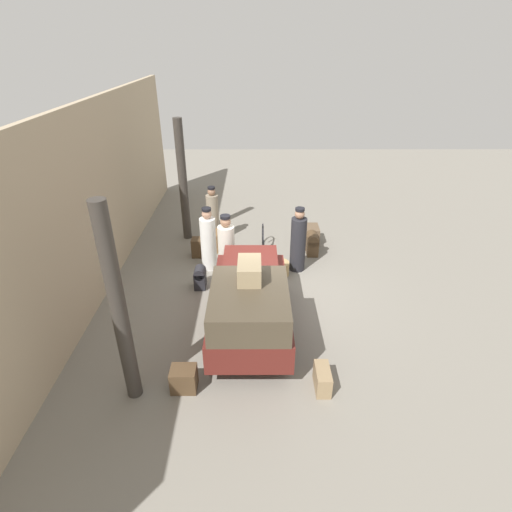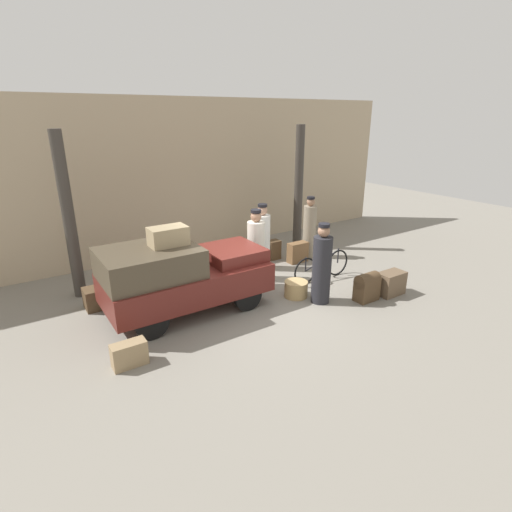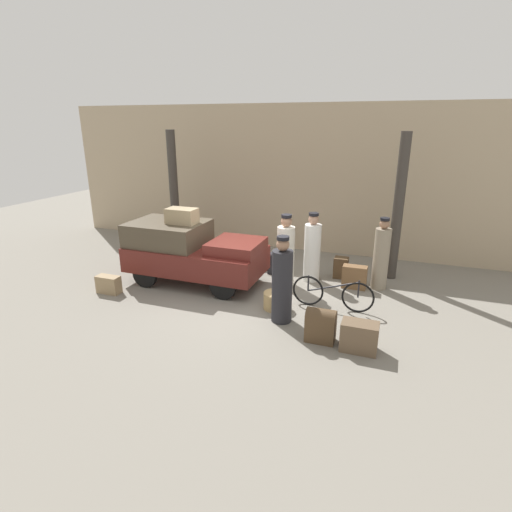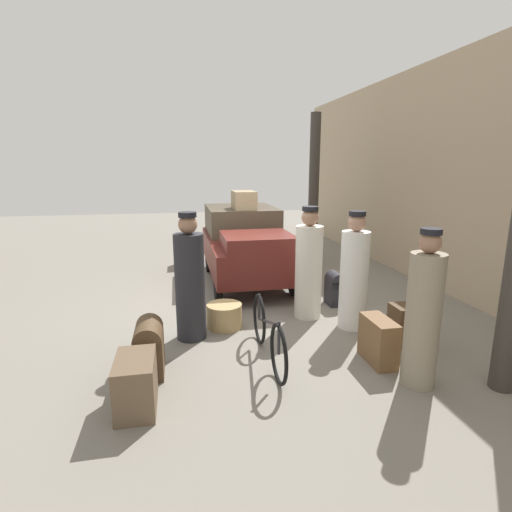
# 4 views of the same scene
# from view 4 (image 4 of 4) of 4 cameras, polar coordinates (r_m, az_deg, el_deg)

# --- Properties ---
(ground_plane) EXTENTS (30.00, 30.00, 0.00)m
(ground_plane) POSITION_cam_4_polar(r_m,az_deg,el_deg) (7.19, -1.89, -7.13)
(ground_plane) COLOR gray
(station_building_facade) EXTENTS (16.00, 0.15, 4.50)m
(station_building_facade) POSITION_cam_4_polar(r_m,az_deg,el_deg) (8.44, 26.93, 10.09)
(station_building_facade) COLOR tan
(station_building_facade) RESTS_ON ground
(canopy_pillar_left) EXTENTS (0.27, 0.27, 3.75)m
(canopy_pillar_left) POSITION_cam_4_polar(r_m,az_deg,el_deg) (10.57, 8.25, 9.53)
(canopy_pillar_left) COLOR #38332D
(canopy_pillar_left) RESTS_ON ground
(truck) EXTENTS (3.44, 1.63, 1.54)m
(truck) POSITION_cam_4_polar(r_m,az_deg,el_deg) (8.56, -1.49, 1.99)
(truck) COLOR black
(truck) RESTS_ON ground
(bicycle) EXTENTS (1.80, 0.04, 0.75)m
(bicycle) POSITION_cam_4_polar(r_m,az_deg,el_deg) (5.16, 1.72, -11.06)
(bicycle) COLOR black
(bicycle) RESTS_ON ground
(wicker_basket) EXTENTS (0.54, 0.54, 0.37)m
(wicker_basket) POSITION_cam_4_polar(r_m,az_deg,el_deg) (6.24, -4.54, -8.51)
(wicker_basket) COLOR tan
(wicker_basket) RESTS_ON ground
(porter_standing_middle) EXTENTS (0.44, 0.44, 1.83)m
(porter_standing_middle) POSITION_cam_4_polar(r_m,az_deg,el_deg) (6.51, 7.52, -1.70)
(porter_standing_middle) COLOR silver
(porter_standing_middle) RESTS_ON ground
(conductor_in_dark_uniform) EXTENTS (0.38, 0.38, 1.80)m
(conductor_in_dark_uniform) POSITION_cam_4_polar(r_m,az_deg,el_deg) (4.82, 22.76, -7.87)
(conductor_in_dark_uniform) COLOR gray
(conductor_in_dark_uniform) RESTS_ON ground
(porter_lifting_near_truck) EXTENTS (0.42, 0.42, 1.83)m
(porter_lifting_near_truck) POSITION_cam_4_polar(r_m,az_deg,el_deg) (5.72, -9.42, -3.75)
(porter_lifting_near_truck) COLOR #232328
(porter_lifting_near_truck) RESTS_ON ground
(porter_with_bicycle) EXTENTS (0.42, 0.42, 1.80)m
(porter_with_bicycle) POSITION_cam_4_polar(r_m,az_deg,el_deg) (6.21, 13.83, -2.78)
(porter_with_bicycle) COLOR white
(porter_with_bicycle) RESTS_ON ground
(trunk_barrel_dark) EXTENTS (0.55, 0.33, 0.66)m
(trunk_barrel_dark) POSITION_cam_4_polar(r_m,az_deg,el_deg) (5.04, -15.05, -12.30)
(trunk_barrel_dark) COLOR #4C3823
(trunk_barrel_dark) RESTS_ON ground
(trunk_wicker_pale) EXTENTS (0.38, 0.47, 0.46)m
(trunk_wicker_pale) POSITION_cam_4_polar(r_m,az_deg,el_deg) (10.43, 3.57, 0.48)
(trunk_wicker_pale) COLOR #4C3823
(trunk_wicker_pale) RESTS_ON ground
(trunk_large_brown) EXTENTS (0.59, 0.28, 0.58)m
(trunk_large_brown) POSITION_cam_4_polar(r_m,az_deg,el_deg) (5.37, 17.08, -11.48)
(trunk_large_brown) COLOR brown
(trunk_large_brown) RESTS_ON ground
(suitcase_tan_flat) EXTENTS (0.58, 0.27, 0.43)m
(suitcase_tan_flat) POSITION_cam_4_polar(r_m,az_deg,el_deg) (10.09, -10.51, -0.23)
(suitcase_tan_flat) COLOR #937A56
(suitcase_tan_flat) RESTS_ON ground
(suitcase_black_upright) EXTENTS (0.37, 0.28, 0.60)m
(suitcase_black_upright) POSITION_cam_4_polar(r_m,az_deg,el_deg) (7.30, 11.27, -4.45)
(suitcase_black_upright) COLOR #232328
(suitcase_black_upright) RESTS_ON ground
(suitcase_small_leather) EXTENTS (0.36, 0.30, 0.56)m
(suitcase_small_leather) POSITION_cam_4_polar(r_m,az_deg,el_deg) (6.00, 20.22, -9.21)
(suitcase_small_leather) COLOR #4C3823
(suitcase_small_leather) RESTS_ON ground
(trunk_umber_medium) EXTENTS (0.65, 0.39, 0.55)m
(trunk_umber_medium) POSITION_cam_4_polar(r_m,az_deg,el_deg) (4.44, -16.79, -17.07)
(trunk_umber_medium) COLOR brown
(trunk_umber_medium) RESTS_ON ground
(trunk_on_truck_roof) EXTENTS (0.75, 0.46, 0.38)m
(trunk_on_truck_roof) POSITION_cam_4_polar(r_m,az_deg,el_deg) (8.64, -1.75, 8.01)
(trunk_on_truck_roof) COLOR #9E8966
(trunk_on_truck_roof) RESTS_ON truck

